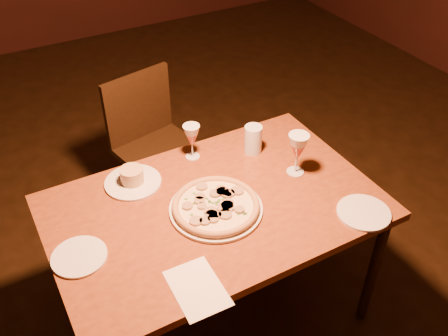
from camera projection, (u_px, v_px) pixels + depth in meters
floor at (205, 328)px, 2.34m from camera, size 7.00×7.00×0.00m
dining_table at (214, 215)px, 2.02m from camera, size 1.30×0.84×0.70m
chair_far at (154, 142)px, 2.71m from camera, size 0.48×0.48×0.83m
pizza_plate at (216, 206)px, 1.94m from camera, size 0.37×0.37×0.04m
ramekin_saucer at (132, 179)px, 2.07m from camera, size 0.24×0.24×0.08m
wine_glass_far at (192, 142)px, 2.18m from camera, size 0.07×0.07×0.16m
wine_glass_right at (297, 154)px, 2.08m from camera, size 0.09×0.09×0.19m
water_tumbler at (253, 139)px, 2.22m from camera, size 0.08×0.08×0.13m
side_plate_left at (79, 257)px, 1.76m from camera, size 0.20×0.20×0.01m
side_plate_near at (364, 213)px, 1.94m from camera, size 0.21×0.21×0.01m
menu_card at (197, 288)px, 1.66m from camera, size 0.16×0.24×0.00m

